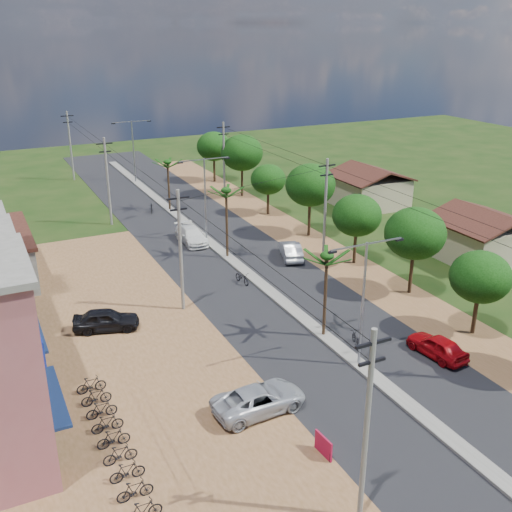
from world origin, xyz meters
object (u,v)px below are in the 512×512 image
(roadside_sign, at_px, (323,446))
(parked_scooter_row, at_px, (113,438))
(moto_rider_east, at_px, (356,340))
(car_red_near, at_px, (437,346))
(car_parked_dark, at_px, (106,320))
(car_silver_mid, at_px, (291,251))
(car_white_far, at_px, (191,236))
(car_parked_silver, at_px, (259,400))

(roadside_sign, height_order, parked_scooter_row, roadside_sign)
(moto_rider_east, relative_size, parked_scooter_row, 0.16)
(car_red_near, distance_m, car_parked_dark, 21.74)
(car_red_near, distance_m, car_silver_mid, 18.70)
(moto_rider_east, bearing_deg, car_red_near, 158.03)
(car_white_far, distance_m, parked_scooter_row, 29.39)
(car_silver_mid, distance_m, car_parked_silver, 22.66)
(car_red_near, xyz_separation_m, car_parked_dark, (-17.75, 12.55, 0.05))
(car_parked_silver, relative_size, car_parked_dark, 1.18)
(car_silver_mid, xyz_separation_m, roadside_sign, (-11.30, -23.43, -0.18))
(car_parked_dark, distance_m, parked_scooter_row, 12.47)
(roadside_sign, bearing_deg, car_white_far, 77.82)
(car_silver_mid, relative_size, parked_scooter_row, 0.41)
(car_red_near, xyz_separation_m, car_silver_mid, (0.00, 18.70, 0.03))
(car_red_near, relative_size, car_parked_silver, 0.79)
(car_silver_mid, xyz_separation_m, car_white_far, (-6.50, 7.62, -0.00))
(car_white_far, height_order, car_parked_silver, car_white_far)
(car_red_near, height_order, roadside_sign, car_red_near)
(car_white_far, bearing_deg, roadside_sign, -98.12)
(car_silver_mid, distance_m, parked_scooter_row, 27.31)
(car_parked_dark, bearing_deg, car_parked_silver, -140.54)
(moto_rider_east, distance_m, parked_scooter_row, 16.67)
(car_white_far, height_order, parked_scooter_row, car_white_far)
(parked_scooter_row, bearing_deg, car_white_far, 62.17)
(car_parked_dark, bearing_deg, car_red_near, -108.16)
(car_red_near, xyz_separation_m, roadside_sign, (-11.30, -4.73, -0.15))
(car_red_near, xyz_separation_m, car_white_far, (-6.50, 26.32, 0.03))
(car_parked_silver, xyz_separation_m, moto_rider_east, (8.70, 3.44, -0.27))
(car_white_far, bearing_deg, car_red_near, -75.47)
(car_parked_dark, relative_size, roadside_sign, 3.33)
(car_parked_silver, bearing_deg, car_parked_dark, 19.37)
(car_red_near, height_order, car_parked_silver, car_parked_silver)
(car_silver_mid, distance_m, car_parked_dark, 18.78)
(roadside_sign, bearing_deg, parked_scooter_row, 146.99)
(car_parked_dark, distance_m, roadside_sign, 18.45)
(car_parked_silver, bearing_deg, car_red_near, -92.03)
(roadside_sign, distance_m, parked_scooter_row, 10.26)
(moto_rider_east, bearing_deg, car_silver_mid, -85.38)
(car_red_near, distance_m, parked_scooter_row, 20.22)
(car_white_far, height_order, roadside_sign, car_white_far)
(car_silver_mid, bearing_deg, roadside_sign, 83.40)
(car_silver_mid, distance_m, roadside_sign, 26.02)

